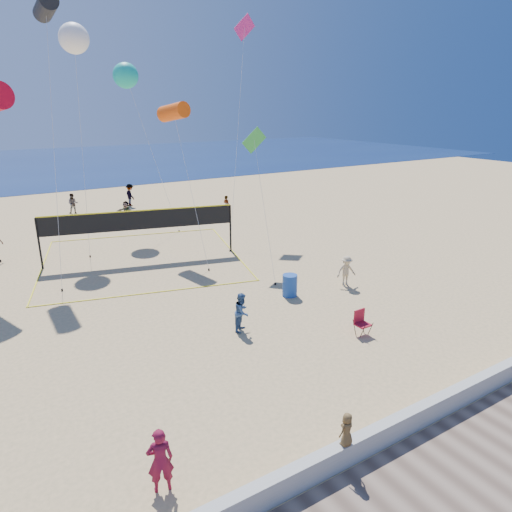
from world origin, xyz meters
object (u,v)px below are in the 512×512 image
trash_barrel (290,285)px  volleyball_net (140,225)px  woman (160,460)px  camp_chair (361,321)px

trash_barrel → volleyball_net: 9.09m
woman → trash_barrel: (8.41, 7.08, -0.29)m
camp_chair → volleyball_net: bearing=106.3°
volleyball_net → woman: bearing=-92.8°
woman → trash_barrel: 11.00m
camp_chair → trash_barrel: (-0.13, 4.16, -0.04)m
woman → volleyball_net: size_ratio=0.13×
trash_barrel → volleyball_net: bearing=115.2°
camp_chair → volleyball_net: volleyball_net is taller
camp_chair → volleyball_net: size_ratio=0.08×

